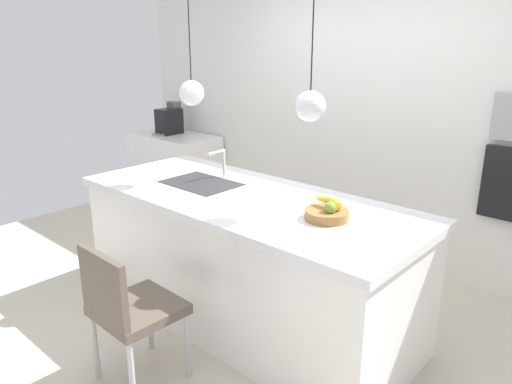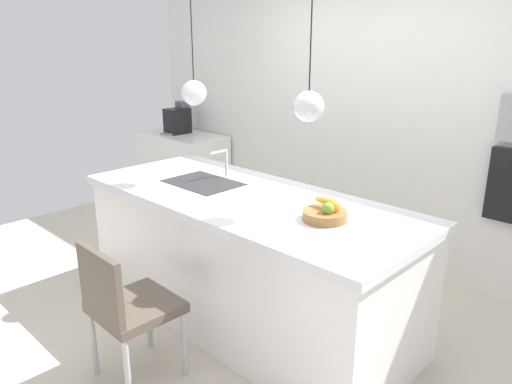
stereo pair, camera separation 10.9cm
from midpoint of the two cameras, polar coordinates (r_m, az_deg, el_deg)
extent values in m
plane|color=beige|center=(3.76, -2.02, -14.43)|extent=(6.60, 6.60, 0.00)
cube|color=silver|center=(4.57, 12.53, 8.43)|extent=(6.00, 0.10, 2.60)
cube|color=white|center=(3.55, -2.10, -8.29)|extent=(2.47, 0.98, 0.89)
cube|color=white|center=(3.37, -2.19, -0.96)|extent=(2.53, 1.04, 0.06)
cube|color=#2D2D30|center=(3.68, -7.29, 0.95)|extent=(0.56, 0.40, 0.02)
cylinder|color=silver|center=(3.80, -4.61, 3.37)|extent=(0.02, 0.02, 0.22)
cylinder|color=silver|center=(3.73, -5.55, 4.63)|extent=(0.02, 0.16, 0.02)
cylinder|color=#9E6B38|center=(2.94, 7.21, -2.65)|extent=(0.27, 0.27, 0.06)
sphere|color=olive|center=(2.88, 7.63, -1.86)|extent=(0.07, 0.07, 0.07)
sphere|color=orange|center=(2.92, 8.16, -1.56)|extent=(0.09, 0.09, 0.09)
ellipsoid|color=yellow|center=(2.96, 7.32, -0.89)|extent=(0.19, 0.06, 0.07)
cube|color=white|center=(6.05, -9.96, 2.48)|extent=(1.10, 0.60, 0.89)
cube|color=black|center=(5.97, -10.66, 8.13)|extent=(0.20, 0.28, 0.30)
cube|color=gray|center=(5.90, -11.90, 6.58)|extent=(0.16, 0.08, 0.02)
cube|color=#4C515B|center=(6.00, -10.12, 10.03)|extent=(0.14, 0.11, 0.08)
cube|color=brown|center=(3.04, -14.63, -13.16)|extent=(0.47, 0.46, 0.06)
cube|color=brown|center=(2.85, -18.54, -10.55)|extent=(0.43, 0.05, 0.39)
cylinder|color=#B2B2B7|center=(3.13, -9.03, -17.26)|extent=(0.04, 0.04, 0.44)
cylinder|color=#B2B2B7|center=(3.40, -13.27, -14.38)|extent=(0.04, 0.04, 0.44)
cylinder|color=#B2B2B7|center=(2.96, -15.45, -20.07)|extent=(0.04, 0.04, 0.44)
cylinder|color=#B2B2B7|center=(3.25, -19.30, -16.68)|extent=(0.04, 0.04, 0.44)
sphere|color=silver|center=(3.60, -8.43, 11.39)|extent=(0.18, 0.18, 0.18)
cylinder|color=black|center=(3.58, -8.72, 17.62)|extent=(0.01, 0.01, 0.60)
sphere|color=silver|center=(2.87, 5.28, 9.97)|extent=(0.18, 0.18, 0.18)
cylinder|color=black|center=(2.85, 5.51, 17.80)|extent=(0.01, 0.01, 0.60)
camera|label=1|loc=(0.05, -90.95, -0.30)|focal=34.13mm
camera|label=2|loc=(0.05, 89.05, 0.30)|focal=34.13mm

